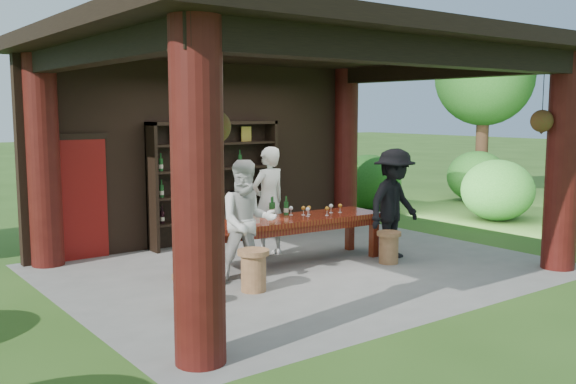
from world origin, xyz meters
TOP-DOWN VIEW (x-y plane):
  - ground at (0.00, 0.00)m, footprint 90.00×90.00m
  - pavilion at (-0.01, 0.43)m, footprint 7.50×6.00m
  - wine_shelf at (-0.14, 2.45)m, footprint 2.55×0.39m
  - tasting_table at (-0.10, 0.32)m, footprint 3.37×1.09m
  - stool_near_left at (-1.35, -0.63)m, footprint 0.44×0.44m
  - stool_near_right at (1.27, -0.60)m, footprint 0.39×0.39m
  - stool_far_left at (-2.46, -0.78)m, footprint 0.33×0.33m
  - host at (0.06, 1.03)m, footprint 0.71×0.51m
  - guest_woman at (-1.17, -0.21)m, footprint 1.03×0.92m
  - guest_man at (1.60, -0.38)m, footprint 1.27×0.85m
  - table_bottles at (-0.07, 0.61)m, footprint 0.33×0.17m
  - table_glasses at (0.49, 0.31)m, footprint 0.89×0.44m
  - napkin_basket at (-0.82, 0.28)m, footprint 0.27×0.20m
  - shrubs at (2.16, 0.71)m, footprint 15.99×8.12m
  - trees at (3.72, 1.66)m, footprint 20.30×10.14m

SIDE VIEW (x-z plane):
  - ground at x=0.00m, z-range 0.00..0.00m
  - stool_far_left at x=-2.46m, z-range 0.01..0.45m
  - stool_near_right at x=1.27m, z-range 0.02..0.53m
  - stool_near_left at x=-1.35m, z-range 0.02..0.59m
  - shrubs at x=2.16m, z-range -0.12..1.24m
  - tasting_table at x=-0.10m, z-range 0.26..1.01m
  - napkin_basket at x=-0.82m, z-range 0.75..0.89m
  - table_glasses at x=0.49m, z-range 0.75..0.90m
  - guest_woman at x=-1.17m, z-range 0.00..1.75m
  - table_bottles at x=-0.07m, z-range 0.75..1.06m
  - guest_man at x=1.60m, z-range 0.00..1.82m
  - host at x=0.06m, z-range 0.00..1.84m
  - wine_shelf at x=-0.14m, z-range 0.00..2.25m
  - pavilion at x=-0.01m, z-range 0.33..3.93m
  - trees at x=3.72m, z-range 0.97..5.77m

